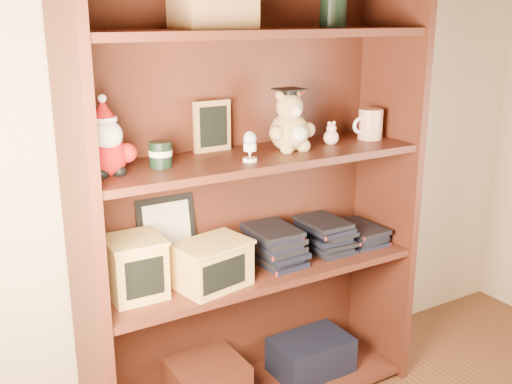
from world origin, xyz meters
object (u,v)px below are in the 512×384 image
(bookcase, at_px, (248,200))
(treats_box, at_px, (135,267))
(teacher_mug, at_px, (370,124))
(grad_teddy_bear, at_px, (290,126))

(bookcase, height_order, treats_box, bookcase)
(teacher_mug, relative_size, treats_box, 0.67)
(grad_teddy_bear, bearing_deg, bookcase, 156.86)
(treats_box, bearing_deg, teacher_mug, 0.05)
(bookcase, xyz_separation_m, teacher_mug, (0.49, -0.05, 0.23))
(grad_teddy_bear, relative_size, treats_box, 1.14)
(bookcase, relative_size, teacher_mug, 12.71)
(bookcase, distance_m, teacher_mug, 0.54)
(teacher_mug, height_order, treats_box, teacher_mug)
(treats_box, bearing_deg, bookcase, 6.77)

